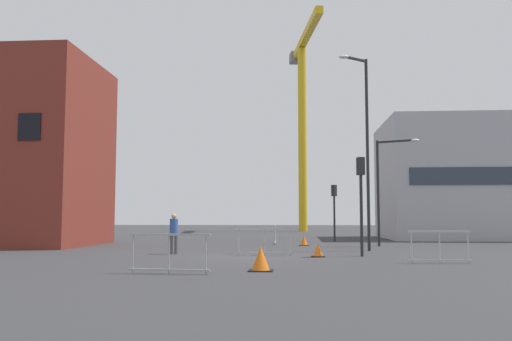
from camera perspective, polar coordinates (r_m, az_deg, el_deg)
The scene contains 16 objects.
ground at distance 21.23m, azimuth -1.27°, elevation -9.03°, with size 160.00×160.00×0.00m, color #333335.
brick_building at distance 32.10m, azimuth -23.88°, elevation 1.70°, with size 8.52×7.44×9.97m.
office_block at distance 40.83m, azimuth 20.70°, elevation -0.96°, with size 10.62×9.17×8.22m.
construction_crane at distance 58.48m, azimuth 4.93°, elevation 7.18°, with size 3.26×15.81×20.68m.
streetlamp_tall at distance 25.21m, azimuth 11.38°, elevation 3.25°, with size 1.39×1.05×8.82m.
streetlamp_short at distance 29.15m, azimuth 13.41°, elevation -0.98°, with size 2.10×0.99×5.57m.
traffic_light_near at distance 21.57m, azimuth 10.99°, elevation -1.96°, with size 0.33×0.39×3.86m.
traffic_light_far at distance 34.09m, azimuth 8.25°, elevation -3.41°, with size 0.36×0.37×3.52m.
pedestrian_walking at distance 22.82m, azimuth -8.65°, elevation -6.26°, with size 0.34×0.34×1.67m.
safety_barrier_left_run at distance 14.95m, azimuth -9.15°, elevation -8.55°, with size 2.27×0.25×1.08m.
safety_barrier_front at distance 30.86m, azimuth 2.04°, elevation -6.70°, with size 0.08×2.01×1.08m.
safety_barrier_mid_span at distance 19.06m, azimuth 18.78°, elevation -7.55°, with size 2.05×0.10×1.08m.
safety_barrier_rear at distance 21.63m, azimuth 0.90°, elevation -7.46°, with size 2.28×0.17×1.08m.
traffic_cone_striped at distance 15.53m, azimuth 0.51°, elevation -9.35°, with size 0.69×0.69×0.70m.
traffic_cone_on_verge at distance 29.26m, azimuth 5.08°, elevation -7.40°, with size 0.53×0.53×0.54m.
traffic_cone_orange at distance 21.10m, azimuth 6.54°, elevation -8.37°, with size 0.53×0.53×0.53m.
Camera 1 is at (1.99, -21.08, 1.53)m, focal length 37.98 mm.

